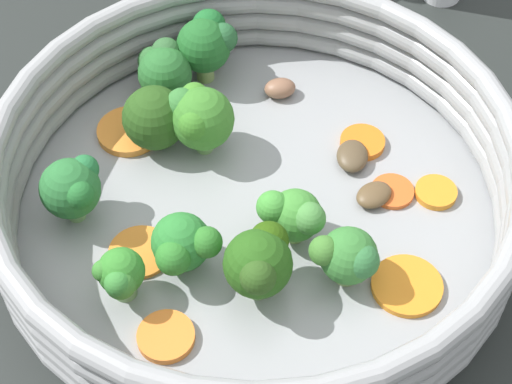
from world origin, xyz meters
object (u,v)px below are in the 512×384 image
object	(u,v)px
skillet	(256,213)
broccoli_floret_1	(120,275)
broccoli_floret_0	(186,248)
broccoli_floret_3	(207,42)
broccoli_floret_2	(291,217)
broccoli_floret_7	(72,188)
broccoli_floret_8	(164,70)
mushroom_piece_2	(352,156)
carrot_slice_0	(140,252)
carrot_slice_3	(166,337)
mushroom_piece_1	(280,88)
carrot_slice_2	(407,286)
mushroom_piece_0	(374,195)
carrot_slice_1	(436,192)
carrot_slice_4	(362,142)
carrot_slice_5	(392,191)
broccoli_floret_6	(346,259)
carrot_slice_6	(129,131)
broccoli_floret_9	(198,117)
broccoli_floret_4	(259,262)
broccoli_floret_5	(158,115)

from	to	relation	value
skillet	broccoli_floret_1	xyz separation A→B (m)	(0.01, 0.11, 0.03)
broccoli_floret_0	broccoli_floret_3	bearing A→B (deg)	-46.83
broccoli_floret_1	broccoli_floret_2	size ratio (longest dim) A/B	0.90
broccoli_floret_7	broccoli_floret_8	bearing A→B (deg)	-68.36
broccoli_floret_3	broccoli_floret_8	world-z (taller)	broccoli_floret_3
broccoli_floret_0	broccoli_floret_3	world-z (taller)	broccoli_floret_3
mushroom_piece_2	carrot_slice_0	bearing A→B (deg)	74.25
carrot_slice_3	mushroom_piece_2	size ratio (longest dim) A/B	1.19
broccoli_floret_2	broccoli_floret_3	bearing A→B (deg)	-24.24
skillet	carrot_slice_3	bearing A→B (deg)	107.29
mushroom_piece_1	broccoli_floret_2	bearing A→B (deg)	136.95
carrot_slice_0	broccoli_floret_3	distance (m)	0.18
carrot_slice_2	mushroom_piece_0	world-z (taller)	mushroom_piece_0
carrot_slice_1	carrot_slice_4	world-z (taller)	same
mushroom_piece_1	broccoli_floret_8	bearing A→B (deg)	45.23
broccoli_floret_2	carrot_slice_5	bearing A→B (deg)	-105.63
broccoli_floret_0	broccoli_floret_6	size ratio (longest dim) A/B	1.03
carrot_slice_1	carrot_slice_6	xyz separation A→B (m)	(0.19, 0.11, 0.00)
carrot_slice_3	broccoli_floret_6	size ratio (longest dim) A/B	0.84
broccoli_floret_3	mushroom_piece_0	xyz separation A→B (m)	(-0.17, 0.00, -0.03)
carrot_slice_1	mushroom_piece_0	size ratio (longest dim) A/B	1.07
carrot_slice_1	mushroom_piece_1	world-z (taller)	mushroom_piece_1
mushroom_piece_0	mushroom_piece_1	bearing A→B (deg)	-13.31
carrot_slice_1	carrot_slice_2	bearing A→B (deg)	114.76
broccoli_floret_7	mushroom_piece_1	distance (m)	0.18
skillet	broccoli_floret_1	size ratio (longest dim) A/B	8.48
skillet	broccoli_floret_6	xyz separation A→B (m)	(-0.08, 0.00, 0.03)
broccoli_floret_8	carrot_slice_6	bearing A→B (deg)	104.36
broccoli_floret_9	carrot_slice_1	bearing A→B (deg)	-149.45
broccoli_floret_0	broccoli_floret_2	size ratio (longest dim) A/B	0.99
broccoli_floret_3	mushroom_piece_2	world-z (taller)	broccoli_floret_3
skillet	carrot_slice_5	size ratio (longest dim) A/B	11.18
carrot_slice_1	broccoli_floret_0	bearing A→B (deg)	65.54
carrot_slice_4	broccoli_floret_8	xyz separation A→B (m)	(0.14, 0.07, 0.02)
carrot_slice_3	broccoli_floret_4	xyz separation A→B (m)	(-0.01, -0.07, 0.03)
broccoli_floret_5	broccoli_floret_8	distance (m)	0.05
broccoli_floret_3	broccoli_floret_8	size ratio (longest dim) A/B	1.19
carrot_slice_2	carrot_slice_5	bearing A→B (deg)	-43.64
carrot_slice_6	broccoli_floret_1	bearing A→B (deg)	139.26
skillet	broccoli_floret_5	bearing A→B (deg)	3.99
broccoli_floret_5	carrot_slice_3	bearing A→B (deg)	140.29
broccoli_floret_9	mushroom_piece_2	size ratio (longest dim) A/B	1.79
broccoli_floret_2	broccoli_floret_4	size ratio (longest dim) A/B	0.86
broccoli_floret_0	broccoli_floret_8	world-z (taller)	broccoli_floret_8
broccoli_floret_5	broccoli_floret_7	bearing A→B (deg)	99.24
broccoli_floret_4	broccoli_floret_6	size ratio (longest dim) A/B	1.22
carrot_slice_6	broccoli_floret_1	world-z (taller)	broccoli_floret_1
broccoli_floret_5	carrot_slice_4	bearing A→B (deg)	-136.44
broccoli_floret_4	mushroom_piece_2	xyz separation A→B (m)	(0.03, -0.12, -0.02)
carrot_slice_0	broccoli_floret_8	xyz separation A→B (m)	(0.10, -0.11, 0.02)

